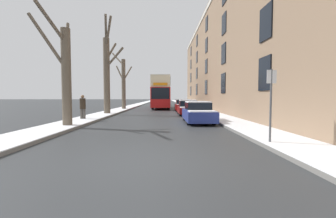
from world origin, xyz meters
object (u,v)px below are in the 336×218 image
object	(u,v)px
bare_tree_left_0	(65,72)
parked_car_1	(188,108)
parked_car_2	(183,106)
bare_tree_left_2	(123,83)
parked_car_0	(198,113)
pedestrian_left_sidewalk	(83,107)
bare_tree_left_1	(107,72)
oncoming_van	(156,99)
double_decker_bus	(161,91)
street_sign_post	(271,102)

from	to	relation	value
bare_tree_left_0	parked_car_1	size ratio (longest dim) A/B	1.51
parked_car_2	bare_tree_left_2	bearing A→B (deg)	159.55
parked_car_0	pedestrian_left_sidewalk	distance (m)	7.98
bare_tree_left_1	oncoming_van	distance (m)	26.16
bare_tree_left_2	parked_car_0	size ratio (longest dim) A/B	1.70
bare_tree_left_2	double_decker_bus	bearing A→B (deg)	38.63
parked_car_0	bare_tree_left_0	bearing A→B (deg)	-161.66
bare_tree_left_0	street_sign_post	bearing A→B (deg)	-27.93
parked_car_1	pedestrian_left_sidewalk	bearing A→B (deg)	-145.82
bare_tree_left_1	street_sign_post	world-z (taller)	bare_tree_left_1
bare_tree_left_0	oncoming_van	bearing A→B (deg)	84.07
double_decker_bus	parked_car_2	world-z (taller)	double_decker_bus
bare_tree_left_2	pedestrian_left_sidewalk	xyz separation A→B (m)	(-0.39, -13.45, -2.53)
bare_tree_left_1	bare_tree_left_2	bearing A→B (deg)	89.94
parked_car_0	parked_car_2	size ratio (longest dim) A/B	1.03
parked_car_1	pedestrian_left_sidewalk	world-z (taller)	pedestrian_left_sidewalk
street_sign_post	bare_tree_left_2	bearing A→B (deg)	112.24
bare_tree_left_2	parked_car_1	world-z (taller)	bare_tree_left_2
bare_tree_left_0	parked_car_1	distance (m)	11.92
parked_car_0	parked_car_1	xyz separation A→B (m)	(0.00, 6.42, -0.00)
street_sign_post	bare_tree_left_0	bearing A→B (deg)	152.07
bare_tree_left_0	oncoming_van	xyz separation A→B (m)	(3.60, 34.62, -1.83)
parked_car_2	pedestrian_left_sidewalk	xyz separation A→B (m)	(-7.91, -10.64, 0.34)
bare_tree_left_1	oncoming_van	bearing A→B (deg)	82.09
bare_tree_left_0	pedestrian_left_sidewalk	distance (m)	4.09
bare_tree_left_2	parked_car_0	xyz separation A→B (m)	(7.52, -14.49, -2.88)
pedestrian_left_sidewalk	street_sign_post	size ratio (longest dim) A/B	0.70
double_decker_bus	pedestrian_left_sidewalk	bearing A→B (deg)	-106.75
double_decker_bus	parked_car_1	bearing A→B (deg)	-77.22
parked_car_0	bare_tree_left_1	bearing A→B (deg)	139.77
oncoming_van	pedestrian_left_sidewalk	bearing A→B (deg)	-97.26
bare_tree_left_1	street_sign_post	xyz separation A→B (m)	(8.89, -13.59, -2.53)
parked_car_1	street_sign_post	size ratio (longest dim) A/B	1.57
oncoming_van	street_sign_post	bearing A→B (deg)	-82.31
bare_tree_left_0	street_sign_post	size ratio (longest dim) A/B	2.36
double_decker_bus	street_sign_post	xyz separation A→B (m)	(4.07, -25.56, -1.01)
bare_tree_left_2	pedestrian_left_sidewalk	world-z (taller)	bare_tree_left_2
parked_car_0	oncoming_van	distance (m)	32.37
bare_tree_left_0	bare_tree_left_2	xyz separation A→B (m)	(0.03, 16.99, 0.52)
bare_tree_left_2	parked_car_0	bearing A→B (deg)	-62.59
parked_car_1	parked_car_2	distance (m)	5.27
parked_car_2	street_sign_post	xyz separation A→B (m)	(1.37, -18.91, 0.83)
bare_tree_left_2	double_decker_bus	xyz separation A→B (m)	(4.81, 3.85, -1.02)
parked_car_1	oncoming_van	bearing A→B (deg)	98.73
bare_tree_left_2	oncoming_van	distance (m)	18.14
pedestrian_left_sidewalk	parked_car_1	bearing A→B (deg)	33.36
parked_car_2	parked_car_0	bearing A→B (deg)	-90.00
double_decker_bus	bare_tree_left_0	bearing A→B (deg)	-103.08
double_decker_bus	parked_car_1	world-z (taller)	double_decker_bus
bare_tree_left_0	parked_car_2	world-z (taller)	bare_tree_left_0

